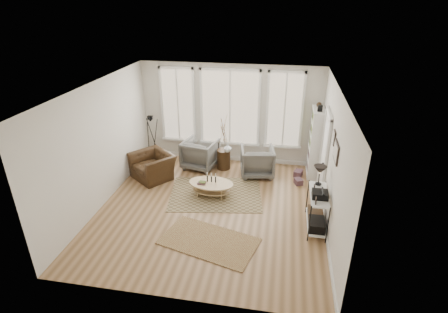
% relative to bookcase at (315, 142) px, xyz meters
% --- Properties ---
extents(room, '(5.50, 5.54, 2.90)m').
position_rel_bookcase_xyz_m(room, '(-2.42, -2.20, 0.47)').
color(room, '#A47C53').
rests_on(room, ground).
extents(bay_window, '(4.14, 0.12, 2.24)m').
position_rel_bookcase_xyz_m(bay_window, '(-2.44, 0.49, 0.65)').
color(bay_window, tan).
rests_on(bay_window, ground).
extents(door, '(0.09, 1.06, 2.22)m').
position_rel_bookcase_xyz_m(door, '(0.13, -1.08, 0.17)').
color(door, silver).
rests_on(door, ground).
extents(bookcase, '(0.31, 0.85, 2.06)m').
position_rel_bookcase_xyz_m(bookcase, '(0.00, 0.00, 0.00)').
color(bookcase, white).
rests_on(bookcase, ground).
extents(low_shelf, '(0.38, 1.08, 1.30)m').
position_rel_bookcase_xyz_m(low_shelf, '(-0.06, -2.52, -0.44)').
color(low_shelf, white).
rests_on(low_shelf, ground).
extents(wall_art, '(0.04, 0.88, 0.44)m').
position_rel_bookcase_xyz_m(wall_art, '(0.14, -2.49, 0.92)').
color(wall_art, black).
rests_on(wall_art, ground).
extents(rug_main, '(2.50, 2.03, 0.01)m').
position_rel_bookcase_xyz_m(rug_main, '(-2.46, -1.56, -0.95)').
color(rug_main, brown).
rests_on(rug_main, ground).
extents(rug_runner, '(2.15, 1.56, 0.01)m').
position_rel_bookcase_xyz_m(rug_runner, '(-2.23, -3.43, -0.94)').
color(rug_runner, brown).
rests_on(rug_runner, ground).
extents(coffee_table, '(1.17, 0.79, 0.52)m').
position_rel_bookcase_xyz_m(coffee_table, '(-2.57, -1.63, -0.68)').
color(coffee_table, tan).
rests_on(coffee_table, ground).
extents(armchair_left, '(1.07, 1.09, 0.85)m').
position_rel_bookcase_xyz_m(armchair_left, '(-3.20, -0.13, -0.53)').
color(armchair_left, '#61605C').
rests_on(armchair_left, ground).
extents(armchair_right, '(1.03, 1.05, 0.83)m').
position_rel_bookcase_xyz_m(armchair_right, '(-1.53, -0.32, -0.54)').
color(armchair_right, '#61605C').
rests_on(armchair_right, ground).
extents(side_table, '(0.39, 0.39, 1.62)m').
position_rel_bookcase_xyz_m(side_table, '(-2.52, -0.10, -0.18)').
color(side_table, '#372313').
rests_on(side_table, ground).
extents(vase, '(0.23, 0.23, 0.23)m').
position_rel_bookcase_xyz_m(vase, '(-2.39, -0.20, -0.26)').
color(vase, silver).
rests_on(vase, side_table).
extents(accent_chair, '(1.42, 1.39, 0.69)m').
position_rel_bookcase_xyz_m(accent_chair, '(-4.33, -0.98, -0.61)').
color(accent_chair, '#372313').
rests_on(accent_chair, ground).
extents(tripod_camera, '(0.51, 0.51, 1.44)m').
position_rel_bookcase_xyz_m(tripod_camera, '(-4.69, 0.00, -0.29)').
color(tripod_camera, black).
rests_on(tripod_camera, ground).
extents(book_stack_near, '(0.27, 0.31, 0.17)m').
position_rel_bookcase_xyz_m(book_stack_near, '(-0.39, -0.22, -0.87)').
color(book_stack_near, brown).
rests_on(book_stack_near, ground).
extents(book_stack_far, '(0.26, 0.29, 0.15)m').
position_rel_bookcase_xyz_m(book_stack_far, '(-0.39, -0.67, -0.88)').
color(book_stack_far, brown).
rests_on(book_stack_far, ground).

